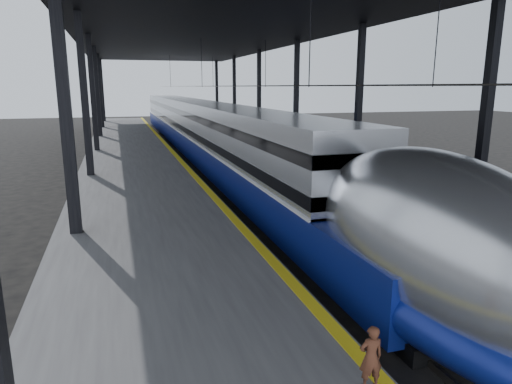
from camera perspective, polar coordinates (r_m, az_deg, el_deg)
name	(u,v)px	position (r m, az deg, el deg)	size (l,w,h in m)	color
ground	(309,307)	(12.00, 6.69, -14.14)	(160.00, 160.00, 0.00)	black
platform	(133,166)	(30.16, -15.09, 3.11)	(6.00, 80.00, 1.00)	#4C4C4F
yellow_strip	(177,157)	(30.29, -9.84, 4.38)	(0.30, 80.00, 0.01)	yellow
rails	(253,167)	(31.50, -0.34, 3.19)	(6.52, 80.00, 0.16)	slate
canopy	(214,27)	(30.61, -5.33, 19.83)	(18.00, 75.00, 9.47)	black
tgv_train	(202,132)	(36.23, -6.82, 7.49)	(3.02, 65.20, 4.32)	silver
second_train	(228,122)	(48.86, -3.51, 8.70)	(2.57, 56.05, 3.54)	navy
child	(371,357)	(7.45, 14.16, -19.39)	(0.37, 0.24, 1.02)	#4D2819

